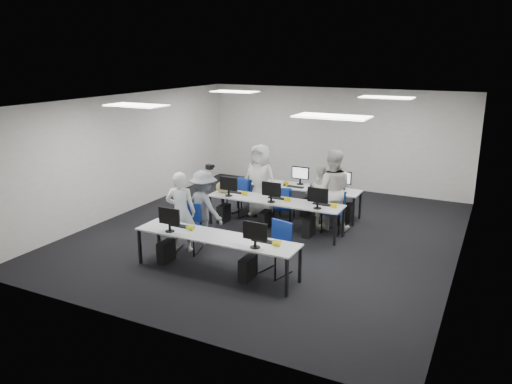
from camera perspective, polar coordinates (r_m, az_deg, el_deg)
The scene contains 23 objects.
room at distance 11.04m, azimuth 1.74°, elevation 2.65°, with size 9.00×9.02×3.00m.
ceiling_panels at distance 10.80m, azimuth 1.81°, elevation 10.35°, with size 5.20×4.60×0.02m.
desk_front at distance 9.24m, azimuth -4.60°, elevation -5.32°, with size 3.20×0.70×0.73m.
desk_mid at distance 11.42m, azimuth 2.13°, elevation -1.15°, with size 3.20×0.70×0.73m.
desk_back at distance 12.66m, azimuth 4.76°, elevation 0.49°, with size 3.20×0.70×0.73m.
equipment_front at distance 9.44m, azimuth -5.62°, elevation -6.98°, with size 2.51×0.41×1.19m.
equipment_mid at distance 11.58m, azimuth 1.21°, elevation -2.58°, with size 2.91×0.41×1.19m.
equipment_back at distance 12.70m, azimuth 5.56°, elevation -1.00°, with size 2.91×0.41×1.19m.
chair_0 at distance 10.42m, azimuth -7.80°, elevation -5.12°, with size 0.59×0.62×0.98m.
chair_1 at distance 9.33m, azimuth 2.16°, elevation -7.52°, with size 0.60×0.63×0.98m.
chair_2 at distance 12.64m, azimuth -1.89°, elevation -1.34°, with size 0.57×0.59×0.92m.
chair_3 at distance 11.95m, azimuth 3.04°, elevation -2.48°, with size 0.55×0.57×0.85m.
chair_4 at distance 11.60m, azimuth 8.82°, elevation -3.11°, with size 0.46×0.50×0.91m.
chair_5 at distance 12.75m, azimuth -1.36°, elevation -1.13°, with size 0.47×0.51×0.95m.
chair_6 at distance 12.28m, azimuth 3.26°, elevation -2.00°, with size 0.45×0.48×0.84m.
chair_7 at distance 12.05m, azimuth 8.22°, elevation -2.35°, with size 0.54×0.57×0.93m.
handbag at distance 11.97m, azimuth -3.79°, elevation 0.56°, with size 0.35×0.22×0.29m, color #9A864F.
student_0 at distance 10.32m, azimuth -8.59°, elevation -2.25°, with size 0.61×0.40×1.68m, color #B8B7AD.
student_1 at distance 11.58m, azimuth 8.66°, elevation 0.24°, with size 0.91×0.71×1.88m, color #B8B7AD.
student_2 at distance 12.44m, azimuth 0.47°, elevation 1.34°, with size 0.89×0.58×1.81m, color #B8B7AD.
student_3 at distance 11.70m, azimuth 7.30°, elevation -0.50°, with size 0.88×0.37×1.50m, color #B8B7AD.
photographer at distance 10.71m, azimuth -5.97°, elevation -1.73°, with size 1.03×0.59×1.59m, color slate.
dslr_camera at distance 10.60m, azimuth -5.35°, elevation 2.87°, with size 0.14×0.18×0.10m, color black.
Camera 1 is at (4.51, -9.77, 3.98)m, focal length 35.00 mm.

